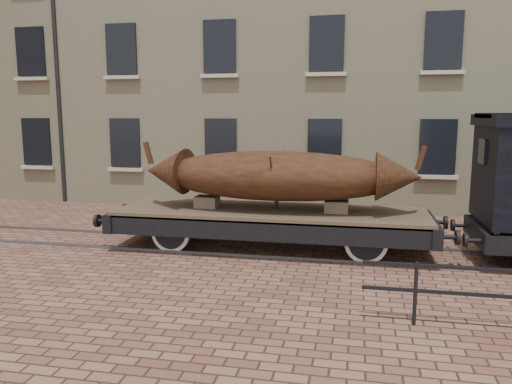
# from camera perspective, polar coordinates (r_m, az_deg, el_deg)

# --- Properties ---
(ground) EXTENTS (90.00, 90.00, 0.00)m
(ground) POSITION_cam_1_polar(r_m,az_deg,el_deg) (12.04, 1.24, -6.54)
(ground) COLOR brown
(warehouse_cream) EXTENTS (40.00, 10.19, 14.00)m
(warehouse_cream) POSITION_cam_1_polar(r_m,az_deg,el_deg) (21.76, 14.62, 18.71)
(warehouse_cream) COLOR beige
(warehouse_cream) RESTS_ON ground
(rail_track) EXTENTS (30.00, 1.52, 0.06)m
(rail_track) POSITION_cam_1_polar(r_m,az_deg,el_deg) (12.03, 1.24, -6.40)
(rail_track) COLOR #59595E
(rail_track) RESTS_ON ground
(flatcar_wagon) EXTENTS (8.23, 2.23, 1.24)m
(flatcar_wagon) POSITION_cam_1_polar(r_m,az_deg,el_deg) (11.85, 1.62, -2.95)
(flatcar_wagon) COLOR brown
(flatcar_wagon) RESTS_ON ground
(iron_boat) EXTENTS (6.63, 1.93, 1.58)m
(iron_boat) POSITION_cam_1_polar(r_m,az_deg,el_deg) (11.65, 2.39, 1.90)
(iron_boat) COLOR #492914
(iron_boat) RESTS_ON flatcar_wagon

